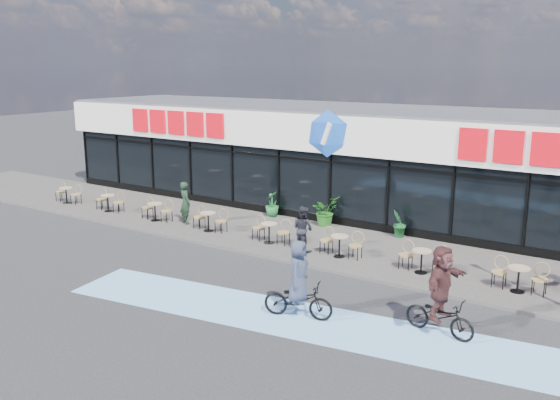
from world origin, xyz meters
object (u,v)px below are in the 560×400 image
object	(u,v)px
bistro_set_0	(68,193)
potted_plant_mid	(399,224)
patron_left	(185,203)
cyclist_a	(298,289)
patron_right	(303,229)
cyclist_b	(441,296)
potted_plant_right	(325,211)
potted_plant_left	(272,204)

from	to	relation	value
bistro_set_0	potted_plant_mid	world-z (taller)	potted_plant_mid
bistro_set_0	potted_plant_mid	size ratio (longest dim) A/B	1.43
potted_plant_mid	patron_left	bearing A→B (deg)	-160.34
cyclist_a	bistro_set_0	bearing A→B (deg)	162.76
cyclist_a	patron_right	bearing A→B (deg)	119.94
patron_left	cyclist_b	distance (m)	12.63
potted_plant_mid	patron_right	xyz separation A→B (m)	(-2.18, -3.36, 0.26)
potted_plant_mid	cyclist_b	xyz separation A→B (m)	(3.90, -6.96, 0.37)
cyclist_b	patron_right	bearing A→B (deg)	149.37
bistro_set_0	patron_left	distance (m)	7.13
potted_plant_mid	potted_plant_right	xyz separation A→B (m)	(-3.16, -0.01, 0.06)
cyclist_a	cyclist_b	world-z (taller)	cyclist_b
patron_right	bistro_set_0	bearing A→B (deg)	11.42
cyclist_a	potted_plant_left	bearing A→B (deg)	127.89
potted_plant_mid	potted_plant_right	bearing A→B (deg)	-179.88
potted_plant_right	potted_plant_left	bearing A→B (deg)	178.78
bistro_set_0	potted_plant_right	distance (m)	12.41
potted_plant_right	patron_left	xyz separation A→B (m)	(-4.89, -2.87, 0.27)
patron_right	cyclist_b	bearing A→B (deg)	161.72
bistro_set_0	patron_left	xyz separation A→B (m)	(7.12, 0.27, 0.41)
potted_plant_mid	bistro_set_0	bearing A→B (deg)	-168.29
bistro_set_0	potted_plant_mid	xyz separation A→B (m)	(15.17, 3.15, 0.08)
patron_left	potted_plant_mid	bearing A→B (deg)	-136.41
potted_plant_mid	cyclist_b	size ratio (longest dim) A/B	0.47
cyclist_b	patron_left	bearing A→B (deg)	161.17
potted_plant_right	cyclist_b	distance (m)	9.91
potted_plant_right	cyclist_a	world-z (taller)	cyclist_a
patron_left	cyclist_b	size ratio (longest dim) A/B	0.76
potted_plant_left	cyclist_b	distance (m)	11.95
potted_plant_left	potted_plant_mid	size ratio (longest dim) A/B	1.00
potted_plant_left	cyclist_b	size ratio (longest dim) A/B	0.47
potted_plant_mid	cyclist_a	xyz separation A→B (m)	(0.50, -8.01, 0.14)
patron_left	potted_plant_left	bearing A→B (deg)	-103.99
bistro_set_0	potted_plant_left	size ratio (longest dim) A/B	1.43
potted_plant_left	potted_plant_mid	distance (m)	5.78
patron_left	patron_right	size ratio (longest dim) A/B	1.08
bistro_set_0	patron_right	xyz separation A→B (m)	(12.99, -0.21, 0.34)
potted_plant_left	patron_right	xyz separation A→B (m)	(3.59, -3.40, 0.26)
cyclist_a	potted_plant_mid	bearing A→B (deg)	93.55
potted_plant_mid	patron_left	size ratio (longest dim) A/B	0.62
potted_plant_mid	patron_left	world-z (taller)	patron_left
bistro_set_0	patron_left	world-z (taller)	patron_left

